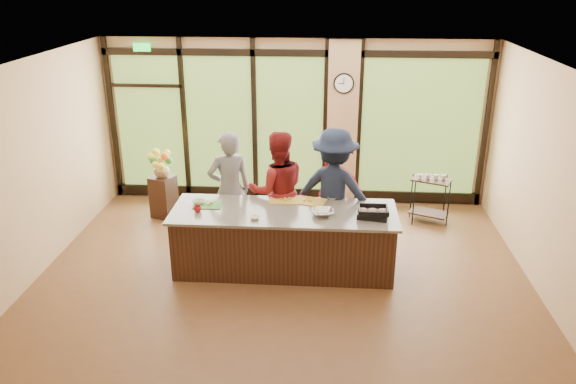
# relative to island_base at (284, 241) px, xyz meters

# --- Properties ---
(floor) EXTENTS (7.00, 7.00, 0.00)m
(floor) POSITION_rel_island_base_xyz_m (0.00, -0.30, -0.44)
(floor) COLOR brown
(floor) RESTS_ON ground
(ceiling) EXTENTS (7.00, 7.00, 0.00)m
(ceiling) POSITION_rel_island_base_xyz_m (0.00, -0.30, 2.56)
(ceiling) COLOR white
(ceiling) RESTS_ON back_wall
(back_wall) EXTENTS (7.00, 0.00, 7.00)m
(back_wall) POSITION_rel_island_base_xyz_m (0.00, 2.70, 1.06)
(back_wall) COLOR tan
(back_wall) RESTS_ON floor
(left_wall) EXTENTS (0.00, 6.00, 6.00)m
(left_wall) POSITION_rel_island_base_xyz_m (-3.50, -0.30, 1.06)
(left_wall) COLOR tan
(left_wall) RESTS_ON floor
(right_wall) EXTENTS (0.00, 6.00, 6.00)m
(right_wall) POSITION_rel_island_base_xyz_m (3.50, -0.30, 1.06)
(right_wall) COLOR tan
(right_wall) RESTS_ON floor
(window_wall) EXTENTS (6.90, 0.12, 3.00)m
(window_wall) POSITION_rel_island_base_xyz_m (0.16, 2.65, 0.95)
(window_wall) COLOR tan
(window_wall) RESTS_ON floor
(island_base) EXTENTS (3.10, 1.00, 0.88)m
(island_base) POSITION_rel_island_base_xyz_m (0.00, 0.00, 0.00)
(island_base) COLOR #321910
(island_base) RESTS_ON floor
(countertop) EXTENTS (3.20, 1.10, 0.04)m
(countertop) POSITION_rel_island_base_xyz_m (0.00, 0.00, 0.46)
(countertop) COLOR slate
(countertop) RESTS_ON island_base
(wall_clock) EXTENTS (0.36, 0.04, 0.36)m
(wall_clock) POSITION_rel_island_base_xyz_m (0.85, 2.57, 1.81)
(wall_clock) COLOR black
(wall_clock) RESTS_ON window_wall
(cook_left) EXTENTS (0.80, 0.67, 1.86)m
(cook_left) POSITION_rel_island_base_xyz_m (-0.90, 0.72, 0.49)
(cook_left) COLOR slate
(cook_left) RESTS_ON floor
(cook_midleft) EXTENTS (1.06, 0.91, 1.88)m
(cook_midleft) POSITION_rel_island_base_xyz_m (-0.16, 0.72, 0.50)
(cook_midleft) COLOR maroon
(cook_midleft) RESTS_ON floor
(cook_midright) EXTENTS (1.03, 0.58, 1.67)m
(cook_midright) POSITION_rel_island_base_xyz_m (0.68, 0.81, 0.39)
(cook_midright) COLOR maroon
(cook_midright) RESTS_ON floor
(cook_right) EXTENTS (1.40, 1.03, 1.95)m
(cook_right) POSITION_rel_island_base_xyz_m (0.71, 0.67, 0.53)
(cook_right) COLOR #171E33
(cook_right) RESTS_ON floor
(roasting_pan) EXTENTS (0.46, 0.39, 0.07)m
(roasting_pan) POSITION_rel_island_base_xyz_m (1.24, -0.12, 0.52)
(roasting_pan) COLOR black
(roasting_pan) RESTS_ON countertop
(mixing_bowl) EXTENTS (0.37, 0.37, 0.08)m
(mixing_bowl) POSITION_rel_island_base_xyz_m (0.55, -0.12, 0.52)
(mixing_bowl) COLOR silver
(mixing_bowl) RESTS_ON countertop
(cutting_board_left) EXTENTS (0.42, 0.32, 0.01)m
(cutting_board_left) POSITION_rel_island_base_xyz_m (-1.12, 0.12, 0.49)
(cutting_board_left) COLOR #3A7F2E
(cutting_board_left) RESTS_ON countertop
(cutting_board_center) EXTENTS (0.45, 0.34, 0.01)m
(cutting_board_center) POSITION_rel_island_base_xyz_m (-0.02, 0.39, 0.49)
(cutting_board_center) COLOR gold
(cutting_board_center) RESTS_ON countertop
(cutting_board_right) EXTENTS (0.51, 0.44, 0.01)m
(cutting_board_right) POSITION_rel_island_base_xyz_m (0.36, 0.36, 0.49)
(cutting_board_right) COLOR gold
(cutting_board_right) RESTS_ON countertop
(prep_bowl_near) EXTENTS (0.22, 0.22, 0.05)m
(prep_bowl_near) POSITION_rel_island_base_xyz_m (-1.26, 0.16, 0.51)
(prep_bowl_near) COLOR silver
(prep_bowl_near) RESTS_ON countertop
(prep_bowl_mid) EXTENTS (0.16, 0.16, 0.04)m
(prep_bowl_mid) POSITION_rel_island_base_xyz_m (-0.38, -0.31, 0.50)
(prep_bowl_mid) COLOR silver
(prep_bowl_mid) RESTS_ON countertop
(prep_bowl_far) EXTENTS (0.16, 0.16, 0.03)m
(prep_bowl_far) POSITION_rel_island_base_xyz_m (0.69, 0.49, 0.50)
(prep_bowl_far) COLOR silver
(prep_bowl_far) RESTS_ON countertop
(red_ramekin) EXTENTS (0.12, 0.12, 0.09)m
(red_ramekin) POSITION_rel_island_base_xyz_m (-1.21, -0.13, 0.52)
(red_ramekin) COLOR #A01015
(red_ramekin) RESTS_ON countertop
(flower_stand) EXTENTS (0.48, 0.48, 0.74)m
(flower_stand) POSITION_rel_island_base_xyz_m (-2.27, 1.72, -0.07)
(flower_stand) COLOR #321910
(flower_stand) RESTS_ON floor
(flower_vase) EXTENTS (0.32, 0.32, 0.29)m
(flower_vase) POSITION_rel_island_base_xyz_m (-2.27, 1.72, 0.45)
(flower_vase) COLOR olive
(flower_vase) RESTS_ON flower_stand
(bar_cart) EXTENTS (0.73, 0.58, 0.87)m
(bar_cart) POSITION_rel_island_base_xyz_m (2.38, 1.82, 0.08)
(bar_cart) COLOR #321910
(bar_cart) RESTS_ON floor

